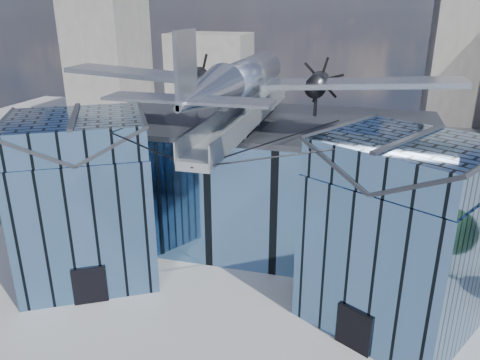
# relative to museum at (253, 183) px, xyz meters

# --- Properties ---
(ground_plane) EXTENTS (120.00, 120.00, 0.00)m
(ground_plane) POSITION_rel_museum_xyz_m (-0.00, -5.82, -5.54)
(ground_plane) COLOR gray
(museum) EXTENTS (32.88, 24.50, 17.60)m
(museum) POSITION_rel_museum_xyz_m (0.00, 0.00, 0.00)
(museum) COLOR #4E75A0
(museum) RESTS_ON ground
(bg_towers) EXTENTS (77.00, 24.50, 26.00)m
(bg_towers) POSITION_rel_museum_xyz_m (1.45, 44.67, 4.47)
(bg_towers) COLOR slate
(bg_towers) RESTS_ON ground
(tree_side_w) EXTENTS (4.48, 4.48, 5.44)m
(tree_side_w) POSITION_rel_museum_xyz_m (-21.90, 1.16, -1.85)
(tree_side_w) COLOR #2F1F13
(tree_side_w) RESTS_ON ground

